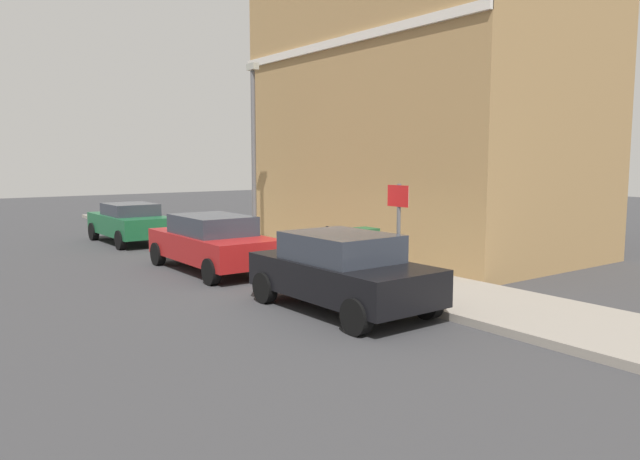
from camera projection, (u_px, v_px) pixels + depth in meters
ground at (320, 291)px, 13.53m from camera, size 80.00×80.00×0.00m
sidewalk at (255, 249)px, 19.39m from camera, size 2.78×30.00×0.15m
corner_building at (419, 110)px, 19.37m from camera, size 6.40×10.57×9.02m
car_black at (342, 271)px, 11.72m from camera, size 2.01×4.01×1.52m
car_red at (212, 242)px, 15.92m from camera, size 1.92×4.42×1.48m
car_green at (130, 222)px, 21.25m from camera, size 1.88×4.07×1.40m
utility_cabinet at (366, 253)px, 14.59m from camera, size 0.46×0.61×1.15m
bollard_near_cabinet at (327, 244)px, 16.01m from camera, size 0.14×0.14×1.04m
bollard_far_kerb at (256, 239)px, 17.00m from camera, size 0.14×0.14×1.04m
street_sign at (398, 222)px, 12.35m from camera, size 0.08×0.60×2.30m
lamppost at (254, 148)px, 18.82m from camera, size 0.20×0.44×5.72m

